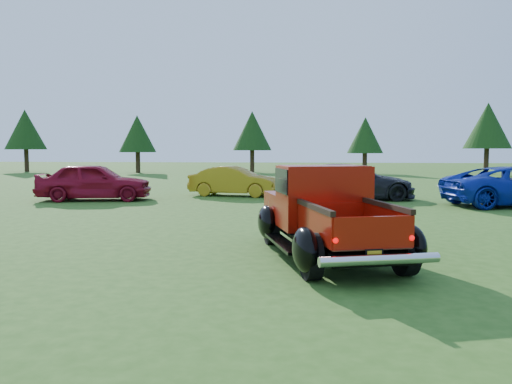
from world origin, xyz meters
TOP-DOWN VIEW (x-y plane):
  - ground at (0.00, 0.00)m, footprint 120.00×120.00m
  - tree_far_west at (-22.00, 30.00)m, footprint 3.33×3.33m
  - tree_west at (-12.00, 29.00)m, footprint 2.94×2.94m
  - tree_mid_left at (-3.00, 31.00)m, footprint 3.20×3.20m
  - tree_mid_right at (6.00, 30.00)m, footprint 2.82×2.82m
  - tree_east at (15.00, 29.50)m, footprint 3.46×3.46m
  - pickup_truck at (1.75, -0.61)m, footprint 3.04×4.70m
  - show_car_red at (-6.50, 8.20)m, footprint 4.40×2.39m
  - show_car_yellow at (-1.50, 10.45)m, footprint 3.85×1.87m
  - show_car_grey at (3.19, 9.45)m, footprint 4.94×2.57m

SIDE VIEW (x-z plane):
  - ground at x=0.00m, z-range 0.00..0.00m
  - show_car_yellow at x=-1.50m, z-range 0.00..1.21m
  - show_car_grey at x=3.19m, z-range 0.00..1.37m
  - show_car_red at x=-6.50m, z-range 0.00..1.42m
  - pickup_truck at x=1.75m, z-range -0.04..1.60m
  - tree_mid_right at x=6.00m, z-range 0.77..5.17m
  - tree_west at x=-12.00m, z-range 0.81..5.41m
  - tree_mid_left at x=-3.00m, z-range 0.88..5.88m
  - tree_far_west at x=-22.00m, z-range 0.92..6.12m
  - tree_east at x=15.00m, z-range 0.96..6.36m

